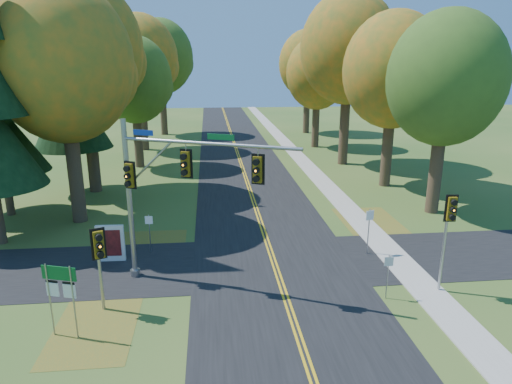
{
  "coord_description": "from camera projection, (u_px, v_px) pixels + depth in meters",
  "views": [
    {
      "loc": [
        -3.04,
        -18.63,
        9.66
      ],
      "look_at": [
        -0.72,
        3.6,
        3.2
      ],
      "focal_mm": 32.0,
      "sensor_mm": 36.0,
      "label": 1
    }
  ],
  "objects": [
    {
      "name": "tree_e_e",
      "position": [
        308.0,
        64.0,
        60.92
      ],
      "size": [
        7.8,
        7.8,
        13.74
      ],
      "color": "#38281C",
      "rests_on": "ground"
    },
    {
      "name": "reg_sign_w",
      "position": [
        149.0,
        227.0,
        23.52
      ],
      "size": [
        0.39,
        0.08,
        2.06
      ],
      "rotation": [
        0.0,
        0.0,
        -0.1
      ],
      "color": "gray",
      "rests_on": "ground"
    },
    {
      "name": "leaf_patch_w_near",
      "position": [
        146.0,
        251.0,
        23.96
      ],
      "size": [
        4.0,
        6.0,
        0.0
      ],
      "primitive_type": "cube",
      "color": "brown",
      "rests_on": "ground"
    },
    {
      "name": "east_signal_pole",
      "position": [
        449.0,
        219.0,
        18.78
      ],
      "size": [
        0.51,
        0.59,
        4.44
      ],
      "rotation": [
        0.0,
        0.0,
        -0.09
      ],
      "color": "#999BA1",
      "rests_on": "ground"
    },
    {
      "name": "centerline_right",
      "position": [
        282.0,
        280.0,
        20.79
      ],
      "size": [
        0.1,
        160.0,
        0.01
      ],
      "primitive_type": "cube",
      "color": "gold",
      "rests_on": "road_main"
    },
    {
      "name": "tree_e_d",
      "position": [
        318.0,
        74.0,
        50.83
      ],
      "size": [
        7.0,
        7.0,
        12.32
      ],
      "color": "#38281C",
      "rests_on": "ground"
    },
    {
      "name": "tree_w_b",
      "position": [
        83.0,
        50.0,
        32.31
      ],
      "size": [
        8.6,
        8.6,
        15.38
      ],
      "color": "#38281C",
      "rests_on": "ground"
    },
    {
      "name": "reg_sign_e_north",
      "position": [
        369.0,
        223.0,
        23.21
      ],
      "size": [
        0.45,
        0.19,
        2.45
      ],
      "rotation": [
        0.0,
        0.0,
        0.35
      ],
      "color": "gray",
      "rests_on": "ground"
    },
    {
      "name": "traffic_mast",
      "position": [
        167.0,
        182.0,
        19.32
      ],
      "size": [
        7.35,
        3.59,
        7.29
      ],
      "rotation": [
        0.0,
        0.0,
        -0.44
      ],
      "color": "gray",
      "rests_on": "ground"
    },
    {
      "name": "tree_w_d",
      "position": [
        140.0,
        59.0,
        48.78
      ],
      "size": [
        8.2,
        8.2,
        14.56
      ],
      "color": "#38281C",
      "rests_on": "ground"
    },
    {
      "name": "road_cross",
      "position": [
        274.0,
        262.0,
        22.7
      ],
      "size": [
        60.0,
        6.0,
        0.02
      ],
      "primitive_type": "cube",
      "color": "black",
      "rests_on": "ground"
    },
    {
      "name": "route_sign_cluster",
      "position": [
        60.0,
        286.0,
        16.07
      ],
      "size": [
        1.27,
        0.43,
        2.83
      ],
      "rotation": [
        0.0,
        0.0,
        -0.3
      ],
      "color": "gray",
      "rests_on": "ground"
    },
    {
      "name": "tree_w_a",
      "position": [
        65.0,
        64.0,
        26.01
      ],
      "size": [
        8.0,
        8.0,
        14.15
      ],
      "color": "#38281C",
      "rests_on": "ground"
    },
    {
      "name": "tree_w_e",
      "position": [
        161.0,
        57.0,
        59.23
      ],
      "size": [
        8.4,
        8.4,
        14.97
      ],
      "color": "#38281C",
      "rests_on": "ground"
    },
    {
      "name": "leaf_patch_e",
      "position": [
        377.0,
        229.0,
        27.2
      ],
      "size": [
        3.5,
        8.0,
        0.0
      ],
      "primitive_type": "cube",
      "color": "brown",
      "rests_on": "ground"
    },
    {
      "name": "sidewalk_east",
      "position": [
        410.0,
        274.0,
        21.4
      ],
      "size": [
        1.6,
        160.0,
        0.06
      ],
      "primitive_type": "cube",
      "color": "#9E998E",
      "rests_on": "ground"
    },
    {
      "name": "tree_e_a",
      "position": [
        446.0,
        80.0,
        27.95
      ],
      "size": [
        7.2,
        7.2,
        12.73
      ],
      "color": "#38281C",
      "rests_on": "ground"
    },
    {
      "name": "centerline_left",
      "position": [
        278.0,
        280.0,
        20.77
      ],
      "size": [
        0.1,
        160.0,
        0.01
      ],
      "primitive_type": "cube",
      "color": "gold",
      "rests_on": "road_main"
    },
    {
      "name": "road_main",
      "position": [
        280.0,
        280.0,
        20.79
      ],
      "size": [
        8.0,
        160.0,
        0.02
      ],
      "primitive_type": "cube",
      "color": "black",
      "rests_on": "ground"
    },
    {
      "name": "ground",
      "position": [
        280.0,
        281.0,
        20.79
      ],
      "size": [
        160.0,
        160.0,
        0.0
      ],
      "primitive_type": "plane",
      "color": "#2C501C",
      "rests_on": "ground"
    },
    {
      "name": "ped_signal_pole",
      "position": [
        99.0,
        250.0,
        17.49
      ],
      "size": [
        0.53,
        0.64,
        3.56
      ],
      "rotation": [
        0.0,
        0.0,
        0.41
      ],
      "color": "#92949A",
      "rests_on": "ground"
    },
    {
      "name": "tree_e_c",
      "position": [
        349.0,
        49.0,
        41.45
      ],
      "size": [
        8.8,
        8.8,
        15.79
      ],
      "color": "#38281C",
      "rests_on": "ground"
    },
    {
      "name": "info_kiosk",
      "position": [
        111.0,
        243.0,
        22.59
      ],
      "size": [
        1.37,
        0.26,
        1.88
      ],
      "rotation": [
        0.0,
        0.0,
        -0.04
      ],
      "color": "silver",
      "rests_on": "ground"
    },
    {
      "name": "leaf_patch_w_far",
      "position": [
        96.0,
        327.0,
        17.17
      ],
      "size": [
        3.0,
        5.0,
        0.0
      ],
      "primitive_type": "cube",
      "color": "brown",
      "rests_on": "ground"
    },
    {
      "name": "pine_c",
      "position": [
        65.0,
        60.0,
        32.09
      ],
      "size": [
        5.6,
        5.6,
        20.56
      ],
      "color": "#38281C",
      "rests_on": "ground"
    },
    {
      "name": "tree_e_b",
      "position": [
        394.0,
        71.0,
        34.29
      ],
      "size": [
        7.6,
        7.6,
        13.33
      ],
      "color": "#38281C",
      "rests_on": "ground"
    },
    {
      "name": "tree_w_c",
      "position": [
        135.0,
        80.0,
        41.02
      ],
      "size": [
        6.8,
        6.8,
        11.91
      ],
      "color": "#38281C",
      "rests_on": "ground"
    },
    {
      "name": "reg_sign_e_south",
      "position": [
        388.0,
        269.0,
        18.88
      ],
      "size": [
        0.38,
        0.07,
        1.96
      ],
      "rotation": [
        0.0,
        0.0,
        -0.07
      ],
      "color": "gray",
      "rests_on": "ground"
    }
  ]
}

